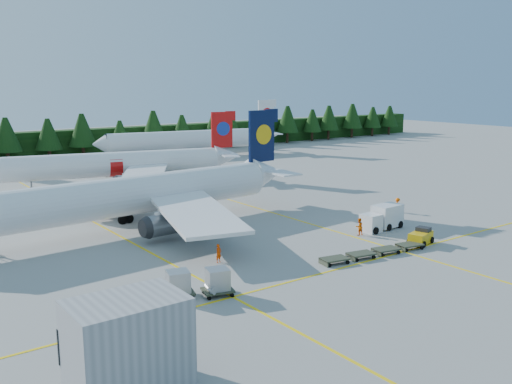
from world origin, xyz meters
TOP-DOWN VIEW (x-y plane):
  - ground at (0.00, 0.00)m, footprint 320.00×320.00m
  - taxi_stripe_a at (-14.00, 20.00)m, footprint 0.25×120.00m
  - taxi_stripe_b at (6.00, 20.00)m, footprint 0.25×120.00m
  - taxi_stripe_cross at (0.00, -6.00)m, footprint 80.00×0.25m
  - treeline_hedge at (0.00, 82.00)m, footprint 220.00×4.00m
  - terminal_building at (-26.00, -14.00)m, footprint 6.00×4.00m
  - airliner_navy at (-13.33, 17.38)m, footprint 43.42×35.64m
  - airliner_red at (-3.12, 44.46)m, footprint 38.12×30.99m
  - airliner_far_right at (23.08, 68.47)m, footprint 41.02×10.87m
  - service_truck at (10.82, 1.14)m, footprint 5.61×2.33m
  - baggage_tug at (9.59, -5.22)m, footprint 3.18×2.23m
  - dolly_train at (2.63, -5.21)m, footprint 11.91×3.01m
  - uld_pair at (-16.10, -4.36)m, footprint 5.45×3.66m
  - crew_a at (-10.29, 1.81)m, footprint 0.71×0.56m
  - crew_b at (6.96, 0.85)m, footprint 0.96×0.77m
  - crew_c at (18.90, 5.66)m, footprint 0.78×0.91m

SIDE VIEW (x-z plane):
  - ground at x=0.00m, z-range 0.00..0.00m
  - taxi_stripe_a at x=-14.00m, z-range 0.00..0.01m
  - taxi_stripe_b at x=6.00m, z-range 0.00..0.01m
  - taxi_stripe_cross at x=0.00m, z-range 0.00..0.01m
  - dolly_train at x=2.63m, z-range 0.39..0.53m
  - baggage_tug at x=9.59m, z-range -0.01..1.53m
  - crew_a at x=-10.29m, z-range 0.00..1.73m
  - crew_c at x=18.90m, z-range 0.00..1.84m
  - crew_b at x=6.96m, z-range 0.00..1.87m
  - uld_pair at x=-16.10m, z-range 0.31..2.11m
  - service_truck at x=10.82m, z-range -0.01..2.64m
  - terminal_building at x=-26.00m, z-range 0.00..5.20m
  - treeline_hedge at x=0.00m, z-range 0.00..6.00m
  - airliner_red at x=-3.12m, z-range -2.25..9.03m
  - airliner_far_right at x=23.08m, z-range -2.24..9.78m
  - airliner_navy at x=-13.33m, z-range -2.52..10.11m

